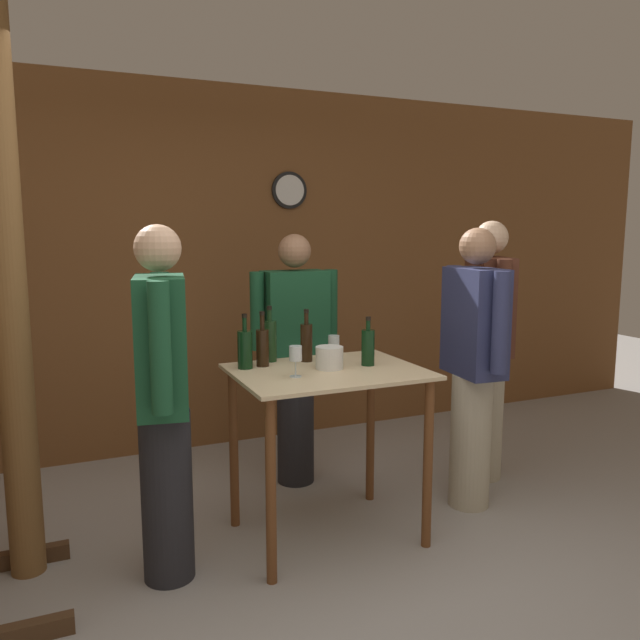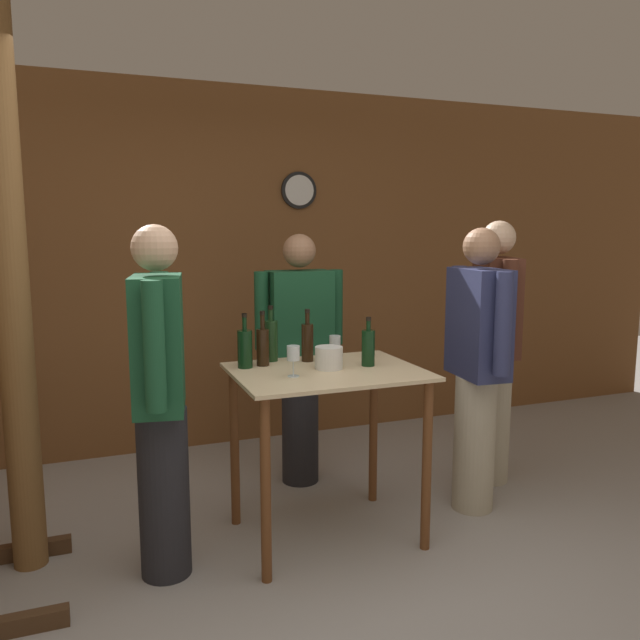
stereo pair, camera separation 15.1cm
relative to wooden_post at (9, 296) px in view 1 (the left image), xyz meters
The scene contains 17 objects.
ground_plane 2.20m from the wooden_post, 40.66° to the right, with size 14.00×14.00×0.00m, color #9E9993.
back_wall 1.95m from the wooden_post, 47.47° to the left, with size 8.40×0.08×2.70m.
tasting_table 1.63m from the wooden_post, ahead, with size 0.98×0.75×0.92m.
wooden_post is the anchor object (origin of this frame).
wine_bottle_far_left 1.14m from the wooden_post, ahead, with size 0.08×0.08×0.29m.
wine_bottle_left 1.24m from the wooden_post, ahead, with size 0.07×0.07×0.30m.
wine_bottle_center 1.31m from the wooden_post, ahead, with size 0.08×0.08×0.31m.
wine_bottle_right 1.49m from the wooden_post, ahead, with size 0.07×0.07×0.29m.
wine_bottle_far_right 1.77m from the wooden_post, ahead, with size 0.07×0.07×0.27m.
wine_glass_near_left 1.35m from the wooden_post, 14.70° to the right, with size 0.06×0.06×0.16m.
wine_glass_near_center 1.64m from the wooden_post, ahead, with size 0.06×0.06×0.14m.
wine_glass_near_right 1.86m from the wooden_post, ahead, with size 0.06×0.06×0.15m.
ice_bucket 1.57m from the wooden_post, ahead, with size 0.15×0.15×0.12m.
person_host 2.81m from the wooden_post, ahead, with size 0.34×0.56×1.70m.
person_visitor_with_scarf 2.48m from the wooden_post, ahead, with size 0.25×0.59×1.66m.
person_visitor_bearded 1.74m from the wooden_post, 17.46° to the left, with size 0.59×0.24×1.62m.
person_visitor_near_door 0.84m from the wooden_post, 27.59° to the right, with size 0.29×0.58×1.68m.
Camera 1 is at (-1.15, -2.03, 1.66)m, focal length 35.00 mm.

